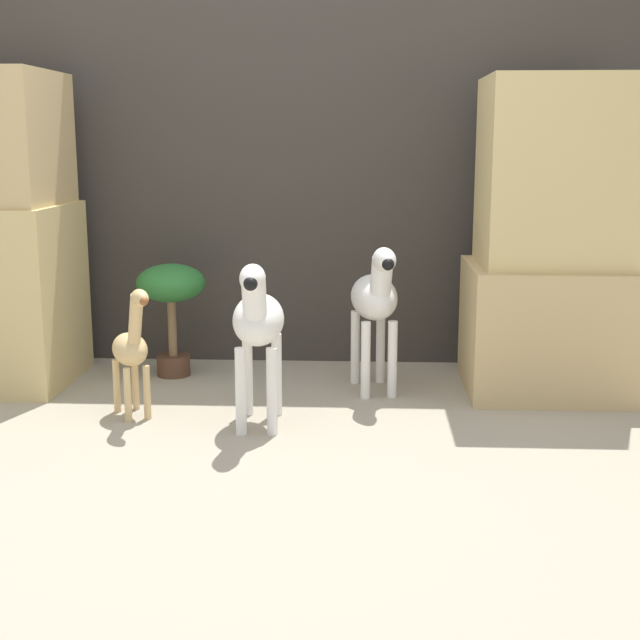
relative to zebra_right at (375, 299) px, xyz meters
The scene contains 7 objects.
ground_plane 1.11m from the zebra_right, 119.37° to the right, with size 14.00×14.00×0.00m, color #9E937F.
wall_back 1.03m from the zebra_right, 130.17° to the left, with size 6.40×0.08×2.20m.
rock_pillar_right 0.82m from the zebra_right, ahead, with size 0.74×0.68×1.40m.
zebra_right is the anchor object (origin of this frame).
zebra_left 0.71m from the zebra_right, 131.32° to the right, with size 0.21×0.49×0.68m.
giraffe_figurine 1.10m from the zebra_right, 156.71° to the right, with size 0.26×0.34×0.56m.
potted_palm_front 1.01m from the zebra_right, 166.43° to the left, with size 0.33×0.33×0.55m.
Camera 1 is at (0.46, -3.04, 1.13)m, focal length 50.00 mm.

